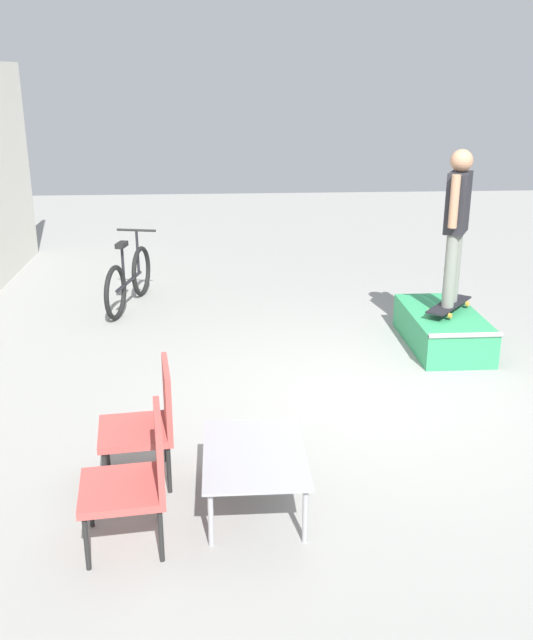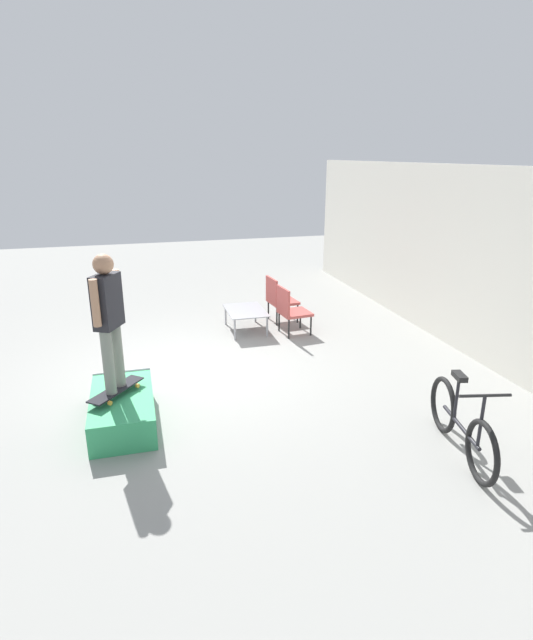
{
  "view_description": "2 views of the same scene",
  "coord_description": "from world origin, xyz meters",
  "px_view_note": "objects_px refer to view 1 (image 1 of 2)",
  "views": [
    {
      "loc": [
        -5.89,
        1.41,
        2.82
      ],
      "look_at": [
        0.02,
        1.02,
        0.78
      ],
      "focal_mm": 40.0,
      "sensor_mm": 36.0,
      "label": 1
    },
    {
      "loc": [
        6.99,
        -0.72,
        3.16
      ],
      "look_at": [
        0.33,
        1.08,
        0.85
      ],
      "focal_mm": 28.0,
      "sensor_mm": 36.0,
      "label": 2
    }
  ],
  "objects_px": {
    "skateboard_on_ramp": "(449,305)",
    "person_skater": "(457,216)",
    "skate_ramp_box": "(442,329)",
    "bicycle": "(129,280)",
    "patio_chair_left": "(137,475)",
    "coffee_table": "(254,457)",
    "patio_chair_right": "(148,419)"
  },
  "relations": [
    {
      "from": "skateboard_on_ramp",
      "to": "person_skater",
      "type": "bearing_deg",
      "value": 84.5
    },
    {
      "from": "skate_ramp_box",
      "to": "bicycle",
      "type": "relative_size",
      "value": 0.89
    },
    {
      "from": "patio_chair_left",
      "to": "bicycle",
      "type": "bearing_deg",
      "value": -179.35
    },
    {
      "from": "skateboard_on_ramp",
      "to": "coffee_table",
      "type": "bearing_deg",
      "value": -178.14
    },
    {
      "from": "person_skater",
      "to": "patio_chair_left",
      "type": "height_order",
      "value": "person_skater"
    },
    {
      "from": "skate_ramp_box",
      "to": "patio_chair_left",
      "type": "distance_m",
      "value": 4.43
    },
    {
      "from": "person_skater",
      "to": "patio_chair_left",
      "type": "distance_m",
      "value": 4.56
    },
    {
      "from": "coffee_table",
      "to": "patio_chair_right",
      "type": "bearing_deg",
      "value": 62.36
    },
    {
      "from": "skate_ramp_box",
      "to": "person_skater",
      "type": "xyz_separation_m",
      "value": [
        0.01,
        -0.05,
        1.24
      ]
    },
    {
      "from": "skateboard_on_ramp",
      "to": "patio_chair_left",
      "type": "distance_m",
      "value": 4.46
    },
    {
      "from": "person_skater",
      "to": "bicycle",
      "type": "relative_size",
      "value": 1.0
    },
    {
      "from": "person_skater",
      "to": "skate_ramp_box",
      "type": "bearing_deg",
      "value": 125.39
    },
    {
      "from": "skate_ramp_box",
      "to": "patio_chair_left",
      "type": "xyz_separation_m",
      "value": [
        -3.29,
        2.95,
        0.29
      ]
    },
    {
      "from": "coffee_table",
      "to": "patio_chair_right",
      "type": "xyz_separation_m",
      "value": [
        0.39,
        0.75,
        0.12
      ]
    },
    {
      "from": "patio_chair_left",
      "to": "skate_ramp_box",
      "type": "bearing_deg",
      "value": 131.57
    },
    {
      "from": "skateboard_on_ramp",
      "to": "bicycle",
      "type": "relative_size",
      "value": 0.46
    },
    {
      "from": "skateboard_on_ramp",
      "to": "person_skater",
      "type": "distance_m",
      "value": 0.97
    },
    {
      "from": "patio_chair_left",
      "to": "bicycle",
      "type": "xyz_separation_m",
      "value": [
        4.93,
        0.62,
        -0.13
      ]
    },
    {
      "from": "skate_ramp_box",
      "to": "bicycle",
      "type": "height_order",
      "value": "bicycle"
    },
    {
      "from": "coffee_table",
      "to": "patio_chair_right",
      "type": "height_order",
      "value": "patio_chair_right"
    },
    {
      "from": "skate_ramp_box",
      "to": "patio_chair_right",
      "type": "bearing_deg",
      "value": 130.59
    },
    {
      "from": "skate_ramp_box",
      "to": "patio_chair_right",
      "type": "xyz_separation_m",
      "value": [
        -2.53,
        2.95,
        0.29
      ]
    },
    {
      "from": "patio_chair_right",
      "to": "bicycle",
      "type": "bearing_deg",
      "value": -178.38
    },
    {
      "from": "skateboard_on_ramp",
      "to": "bicycle",
      "type": "bearing_deg",
      "value": 105.28
    },
    {
      "from": "person_skater",
      "to": "patio_chair_right",
      "type": "bearing_deg",
      "value": 157.86
    },
    {
      "from": "skate_ramp_box",
      "to": "skateboard_on_ramp",
      "type": "bearing_deg",
      "value": -82.29
    },
    {
      "from": "skateboard_on_ramp",
      "to": "patio_chair_left",
      "type": "relative_size",
      "value": 0.84
    },
    {
      "from": "coffee_table",
      "to": "skate_ramp_box",
      "type": "bearing_deg",
      "value": -37.07
    },
    {
      "from": "patio_chair_left",
      "to": "skateboard_on_ramp",
      "type": "bearing_deg",
      "value": 131.14
    },
    {
      "from": "bicycle",
      "to": "person_skater",
      "type": "bearing_deg",
      "value": -101.99
    },
    {
      "from": "patio_chair_left",
      "to": "bicycle",
      "type": "relative_size",
      "value": 0.54
    },
    {
      "from": "skate_ramp_box",
      "to": "coffee_table",
      "type": "height_order",
      "value": "same"
    }
  ]
}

